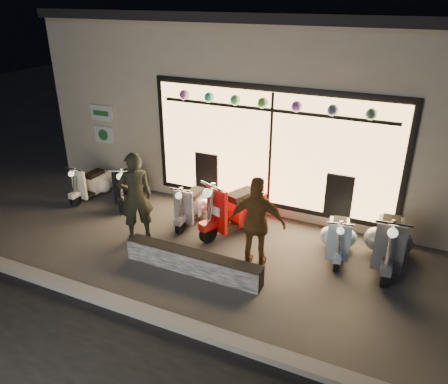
% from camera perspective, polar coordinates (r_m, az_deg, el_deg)
% --- Properties ---
extents(ground, '(40.00, 40.00, 0.00)m').
position_cam_1_polar(ground, '(8.57, -3.78, -7.53)').
color(ground, '#383533').
rests_on(ground, ground).
extents(kerb, '(40.00, 0.25, 0.12)m').
position_cam_1_polar(kerb, '(7.18, -11.62, -14.76)').
color(kerb, slate).
rests_on(kerb, ground).
extents(shop_building, '(10.20, 6.23, 4.20)m').
position_cam_1_polar(shop_building, '(12.10, 7.47, 12.82)').
color(shop_building, beige).
rests_on(shop_building, ground).
extents(graffiti_barrier, '(2.59, 0.28, 0.40)m').
position_cam_1_polar(graffiti_barrier, '(7.85, -4.07, -9.10)').
color(graffiti_barrier, black).
rests_on(graffiti_barrier, ground).
extents(scooter_silver, '(0.46, 1.30, 0.93)m').
position_cam_1_polar(scooter_silver, '(9.49, -3.98, -1.51)').
color(scooter_silver, black).
rests_on(scooter_silver, ground).
extents(scooter_red, '(0.94, 1.61, 1.17)m').
position_cam_1_polar(scooter_red, '(9.07, 2.00, -2.11)').
color(scooter_red, black).
rests_on(scooter_red, ground).
extents(scooter_black, '(0.79, 1.31, 0.96)m').
position_cam_1_polar(scooter_black, '(10.61, -12.39, 0.95)').
color(scooter_black, black).
rests_on(scooter_black, ground).
extents(scooter_cream, '(0.43, 1.22, 0.88)m').
position_cam_1_polar(scooter_cream, '(11.02, -16.62, 1.19)').
color(scooter_cream, black).
rests_on(scooter_cream, ground).
extents(scooter_blue, '(0.54, 1.27, 0.90)m').
position_cam_1_polar(scooter_blue, '(8.57, 14.72, -5.53)').
color(scooter_blue, black).
rests_on(scooter_blue, ground).
extents(scooter_grey, '(0.56, 1.58, 1.13)m').
position_cam_1_polar(scooter_grey, '(8.54, 20.73, -5.84)').
color(scooter_grey, black).
rests_on(scooter_grey, ground).
extents(man, '(0.78, 0.77, 1.82)m').
position_cam_1_polar(man, '(8.71, -11.49, -0.59)').
color(man, black).
rests_on(man, ground).
extents(woman, '(1.07, 0.58, 1.73)m').
position_cam_1_polar(woman, '(7.70, 4.33, -4.08)').
color(woman, brown).
rests_on(woman, ground).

